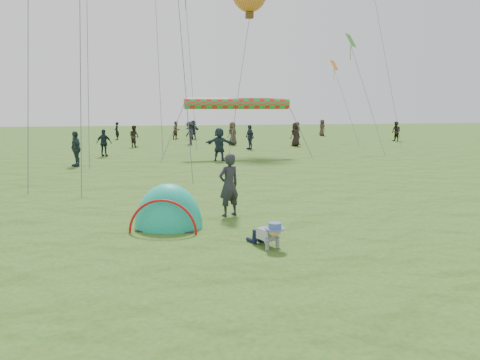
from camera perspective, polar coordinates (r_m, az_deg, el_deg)
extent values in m
plane|color=#24561A|center=(9.62, 7.68, -8.13)|extent=(140.00, 140.00, 0.00)
ellipsoid|color=#0096A2|center=(11.24, -8.66, -5.68)|extent=(1.94, 1.75, 2.08)
imported|color=#27262C|center=(12.10, -1.36, -0.61)|extent=(0.70, 0.59, 1.63)
imported|color=black|center=(43.67, -14.79, 5.81)|extent=(0.46, 0.63, 1.58)
imported|color=#2E251E|center=(34.68, -12.78, 5.21)|extent=(0.94, 0.97, 1.58)
imported|color=#1A2730|center=(28.34, -16.24, 4.35)|extent=(1.01, 0.72, 1.59)
imported|color=black|center=(35.09, 6.78, 5.55)|extent=(1.02, 0.89, 1.76)
imported|color=#1D292E|center=(42.65, -5.71, 6.10)|extent=(1.36, 1.60, 1.73)
imported|color=#28292F|center=(37.76, 7.00, 5.74)|extent=(0.65, 0.75, 1.72)
imported|color=#443528|center=(43.18, -7.76, 6.02)|extent=(1.00, 0.96, 1.62)
imported|color=#262F47|center=(32.12, 1.19, 5.25)|extent=(0.65, 1.06, 1.68)
imported|color=#262832|center=(36.46, -6.17, 5.70)|extent=(0.96, 1.29, 1.79)
imported|color=#3A2F22|center=(35.88, -0.91, 5.68)|extent=(1.03, 0.93, 1.76)
imported|color=#253643|center=(25.03, -2.53, 4.37)|extent=(1.70, 1.20, 1.77)
imported|color=black|center=(42.11, 18.50, 5.63)|extent=(0.80, 0.94, 1.69)
imported|color=#263940|center=(23.92, -19.39, 3.61)|extent=(0.82, 1.08, 1.71)
imported|color=#402F2C|center=(48.78, 9.97, 6.30)|extent=(0.97, 0.91, 1.67)
cylinder|color=red|center=(27.14, -0.31, 9.31)|extent=(6.10, 0.64, 0.64)
plane|color=#3C8926|center=(33.42, 13.37, 16.23)|extent=(1.09, 1.09, 0.89)
plane|color=orange|center=(41.56, 11.41, 13.56)|extent=(1.02, 1.02, 0.84)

